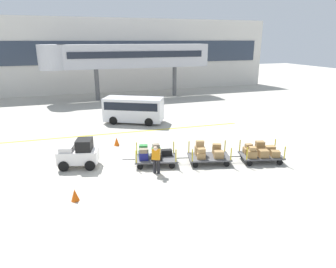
{
  "coord_description": "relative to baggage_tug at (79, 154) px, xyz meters",
  "views": [
    {
      "loc": [
        -2.45,
        -15.09,
        6.66
      ],
      "look_at": [
        3.21,
        1.62,
        1.11
      ],
      "focal_mm": 32.13,
      "sensor_mm": 36.0,
      "label": 1
    }
  ],
  "objects": [
    {
      "name": "ground_plane",
      "position": [
        2.15,
        -0.85,
        -0.75
      ],
      "size": [
        120.0,
        120.0,
        0.0
      ],
      "primitive_type": "plane",
      "color": "#B2ADA0"
    },
    {
      "name": "jet_bridge",
      "position": [
        6.02,
        19.14,
        4.07
      ],
      "size": [
        19.18,
        3.0,
        6.16
      ],
      "color": "#B7B7BC",
      "rests_on": "ground_plane"
    },
    {
      "name": "baggage_cart_middle",
      "position": [
        6.9,
        -1.73,
        -0.21
      ],
      "size": [
        3.09,
        1.93,
        1.25
      ],
      "color": "#4C4C4F",
      "rests_on": "ground_plane"
    },
    {
      "name": "baggage_handler",
      "position": [
        3.71,
        -2.22,
        0.11
      ],
      "size": [
        0.55,
        0.56,
        1.56
      ],
      "color": "black",
      "rests_on": "ground_plane"
    },
    {
      "name": "safety_cone_far",
      "position": [
        -0.39,
        -3.72,
        -0.48
      ],
      "size": [
        0.36,
        0.36,
        0.55
      ],
      "primitive_type": "cone",
      "color": "#EA590F",
      "rests_on": "ground_plane"
    },
    {
      "name": "baggage_cart_lead",
      "position": [
        3.93,
        -0.96,
        -0.21
      ],
      "size": [
        3.09,
        1.93,
        1.1
      ],
      "color": "#4C4C4F",
      "rests_on": "ground_plane"
    },
    {
      "name": "safety_cone_near",
      "position": [
        2.49,
        2.83,
        -0.48
      ],
      "size": [
        0.36,
        0.36,
        0.55
      ],
      "primitive_type": "cone",
      "color": "#EA590F",
      "rests_on": "ground_plane"
    },
    {
      "name": "shuttle_van",
      "position": [
        4.83,
        8.1,
        0.48
      ],
      "size": [
        5.13,
        3.93,
        2.1
      ],
      "color": "silver",
      "rests_on": "ground_plane"
    },
    {
      "name": "baggage_cart_tail",
      "position": [
        9.79,
        -2.5,
        -0.21
      ],
      "size": [
        3.09,
        1.93,
        1.11
      ],
      "color": "#4C4C4F",
      "rests_on": "ground_plane"
    },
    {
      "name": "terminal_building",
      "position": [
        2.15,
        25.13,
        3.91
      ],
      "size": [
        51.62,
        2.51,
        9.3
      ],
      "color": "beige",
      "rests_on": "ground_plane"
    },
    {
      "name": "apron_lead_line",
      "position": [
        1.96,
        5.54,
        -0.75
      ],
      "size": [
        21.54,
        0.96,
        0.01
      ],
      "primitive_type": "cube",
      "rotation": [
        0.0,
        0.0,
        -0.04
      ],
      "color": "yellow",
      "rests_on": "ground_plane"
    },
    {
      "name": "baggage_tug",
      "position": [
        0.0,
        0.0,
        0.0
      ],
      "size": [
        2.31,
        1.67,
        1.58
      ],
      "color": "white",
      "rests_on": "ground_plane"
    }
  ]
}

